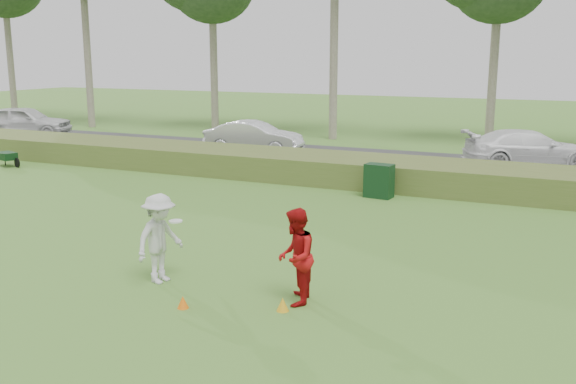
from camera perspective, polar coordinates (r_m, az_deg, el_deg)
The scene contains 12 objects.
ground at distance 12.32m, azimuth -7.86°, elevation -9.52°, with size 120.00×120.00×0.00m, color #3C7025.
reed_strip at distance 22.87m, azimuth 8.36°, elevation 1.76°, with size 80.00×3.00×0.90m, color #495D25.
park_road at distance 27.71m, azimuth 11.25°, elevation 2.58°, with size 80.00×6.00×0.06m, color #2D2D2D.
player_white at distance 13.12m, azimuth -11.34°, elevation -4.08°, with size 0.96×1.27×1.82m.
player_red at distance 11.78m, azimuth 0.68°, elevation -5.77°, with size 0.88×0.68×1.80m, color #A70E10.
cone_orange at distance 11.97m, azimuth -9.33°, elevation -9.63°, with size 0.21×0.21×0.23m, color orange.
cone_yellow at distance 11.69m, azimuth -0.48°, elevation -9.96°, with size 0.23×0.23×0.25m, color gold.
utility_cabinet at distance 20.79m, azimuth 8.09°, elevation 0.99°, with size 0.87×0.54×1.09m, color black.
wheelbarrow at distance 28.70m, azimuth -23.68°, elevation 2.92°, with size 1.25×0.79×0.59m.
car_left at distance 38.43m, azimuth -22.37°, elevation 5.84°, with size 1.99×4.96×1.69m, color silver.
car_mid at distance 29.47m, azimuth -3.05°, elevation 4.87°, with size 1.56×4.47×1.47m, color white.
car_right at distance 27.58m, azimuth 20.64°, elevation 3.63°, with size 2.09×5.15×1.49m, color white.
Camera 1 is at (6.22, -9.62, 4.53)m, focal length 40.00 mm.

